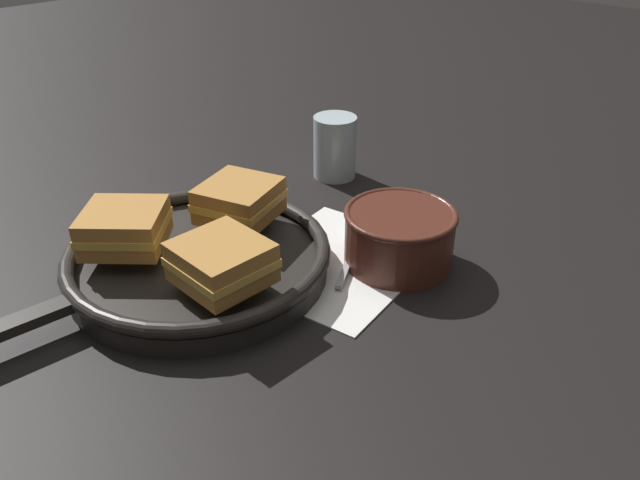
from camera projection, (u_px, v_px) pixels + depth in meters
ground_plane at (323, 256)px, 0.80m from camera, size 4.00×4.00×0.00m
napkin at (337, 262)px, 0.79m from camera, size 0.26×0.23×0.00m
soup_bowl at (399, 234)px, 0.77m from camera, size 0.14×0.14×0.07m
spoon at (356, 241)px, 0.82m from camera, size 0.15×0.09×0.01m
skillet at (198, 260)px, 0.76m from camera, size 0.46×0.32×0.04m
sandwich_near_left at (239, 200)px, 0.80m from camera, size 0.12×0.12×0.05m
sandwich_near_right at (124, 227)px, 0.74m from camera, size 0.13×0.13×0.05m
sandwich_far_left at (221, 262)px, 0.67m from camera, size 0.09×0.10×0.05m
drinking_glass at (335, 147)px, 0.99m from camera, size 0.07×0.07×0.10m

